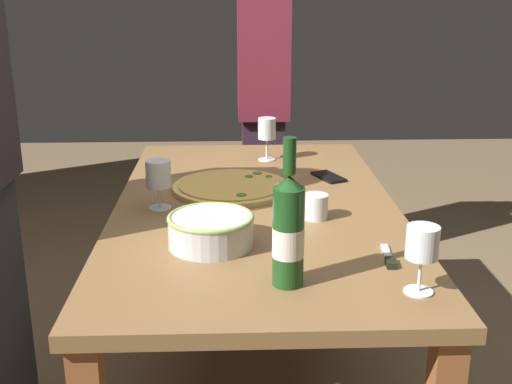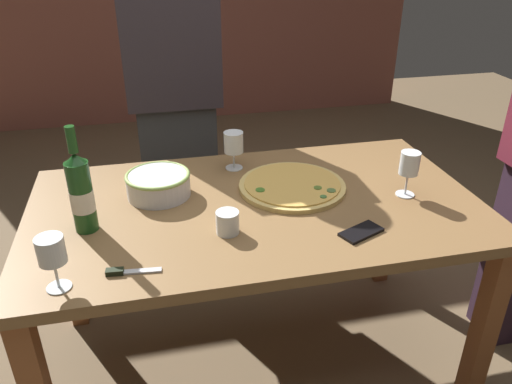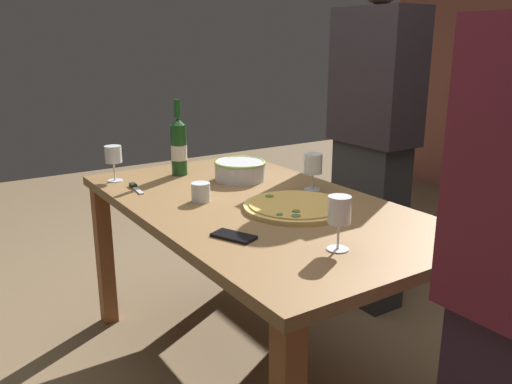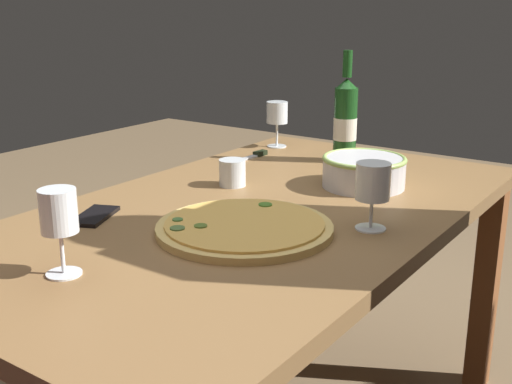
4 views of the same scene
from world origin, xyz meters
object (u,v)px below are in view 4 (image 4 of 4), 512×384
at_px(wine_glass_near_pizza, 277,114).
at_px(pizza_knife, 254,155).
at_px(wine_glass_far_left, 59,216).
at_px(cell_phone, 95,216).
at_px(cup_amber, 232,173).
at_px(wine_bottle, 345,120).
at_px(pizza, 244,227).
at_px(wine_glass_by_bottle, 373,183).
at_px(dining_table, 256,243).
at_px(serving_bowl, 364,170).

bearing_deg(wine_glass_near_pizza, pizza_knife, 8.58).
xyz_separation_m(wine_glass_far_left, pizza_knife, (-1.00, -0.26, -0.11)).
bearing_deg(cell_phone, pizza_knife, 70.34).
bearing_deg(cup_amber, cell_phone, -13.53).
distance_m(wine_glass_near_pizza, cup_amber, 0.54).
bearing_deg(wine_bottle, cup_amber, -15.24).
relative_size(wine_glass_near_pizza, pizza_knife, 1.03).
bearing_deg(pizza, wine_glass_near_pizza, -151.38).
relative_size(wine_bottle, pizza_knife, 2.26).
height_order(wine_glass_by_bottle, cell_phone, wine_glass_by_bottle).
bearing_deg(dining_table, wine_glass_near_pizza, -150.87).
xyz_separation_m(serving_bowl, wine_bottle, (-0.24, -0.19, 0.09)).
distance_m(serving_bowl, wine_glass_by_bottle, 0.36).
relative_size(wine_bottle, wine_glass_by_bottle, 2.28).
bearing_deg(wine_glass_far_left, cell_phone, -141.21).
height_order(wine_glass_near_pizza, wine_glass_by_bottle, wine_glass_near_pizza).
bearing_deg(wine_glass_by_bottle, wine_glass_far_left, -32.72).
relative_size(pizza, wine_bottle, 1.13).
bearing_deg(pizza_knife, serving_bowl, 75.54).
distance_m(cup_amber, pizza_knife, 0.36).
relative_size(wine_bottle, cup_amber, 4.71).
xyz_separation_m(dining_table, cup_amber, (-0.13, -0.17, 0.13)).
height_order(wine_bottle, cup_amber, wine_bottle).
bearing_deg(pizza, cup_amber, -138.90).
height_order(cell_phone, pizza_knife, pizza_knife).
relative_size(pizza, serving_bowl, 1.71).
height_order(cup_amber, pizza_knife, cup_amber).
relative_size(wine_bottle, wine_glass_near_pizza, 2.19).
xyz_separation_m(dining_table, pizza, (0.16, 0.08, 0.10)).
bearing_deg(wine_glass_by_bottle, dining_table, -85.60).
distance_m(wine_glass_by_bottle, cell_phone, 0.66).
height_order(dining_table, pizza_knife, pizza_knife).
distance_m(wine_glass_near_pizza, pizza_knife, 0.21).
distance_m(wine_glass_by_bottle, cup_amber, 0.50).
xyz_separation_m(wine_glass_near_pizza, wine_glass_by_bottle, (0.61, 0.66, -0.01)).
distance_m(cell_phone, pizza_knife, 0.74).
bearing_deg(wine_bottle, cell_phone, -14.41).
distance_m(serving_bowl, cup_amber, 0.37).
relative_size(pizza, wine_glass_far_left, 2.37).
distance_m(serving_bowl, pizza_knife, 0.48).
height_order(dining_table, wine_glass_far_left, wine_glass_far_left).
bearing_deg(pizza_knife, pizza, 33.45).
relative_size(serving_bowl, pizza_knife, 1.49).
relative_size(pizza, pizza_knife, 2.56).
bearing_deg(pizza_knife, cup_amber, 25.12).
bearing_deg(wine_glass_by_bottle, wine_glass_near_pizza, -132.81).
relative_size(wine_bottle, wine_glass_far_left, 2.09).
height_order(wine_bottle, wine_glass_by_bottle, wine_bottle).
relative_size(dining_table, wine_glass_far_left, 9.40).
height_order(pizza, pizza_knife, pizza).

